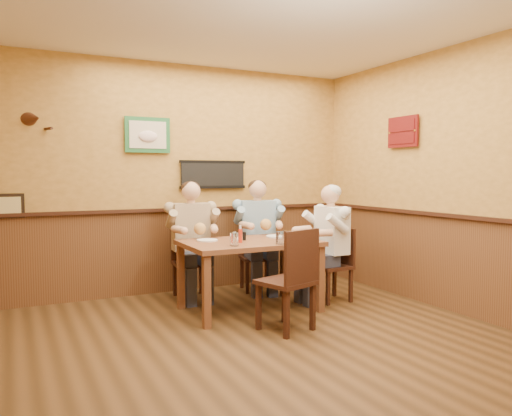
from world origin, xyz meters
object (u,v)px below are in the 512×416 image
(chair_right_end, at_px, (332,265))
(water_glass_left, at_px, (234,239))
(diner_blue_polo, at_px, (257,241))
(dining_table, at_px, (250,249))
(chair_near_side, at_px, (286,279))
(hot_sauce_bottle, at_px, (240,235))
(pepper_shaker, at_px, (244,236))
(chair_back_right, at_px, (257,256))
(chair_back_left, at_px, (191,262))
(salt_shaker, at_px, (235,236))
(diner_tan_shirt, at_px, (191,246))
(cola_tumbler, at_px, (287,236))
(water_glass_mid, at_px, (280,238))
(diner_white_elder, at_px, (332,249))

(chair_right_end, relative_size, water_glass_left, 6.48)
(diner_blue_polo, relative_size, water_glass_left, 9.60)
(dining_table, bearing_deg, chair_near_side, -89.44)
(hot_sauce_bottle, distance_m, pepper_shaker, 0.19)
(chair_back_right, bearing_deg, chair_back_left, -167.09)
(salt_shaker, bearing_deg, hot_sauce_bottle, -94.38)
(diner_tan_shirt, distance_m, pepper_shaker, 0.83)
(cola_tumbler, bearing_deg, water_glass_mid, -148.28)
(chair_near_side, height_order, water_glass_left, chair_near_side)
(dining_table, xyz_separation_m, hot_sauce_bottle, (-0.15, -0.09, 0.17))
(dining_table, distance_m, chair_right_end, 1.04)
(cola_tumbler, relative_size, salt_shaker, 1.35)
(dining_table, distance_m, cola_tumbler, 0.44)
(diner_blue_polo, relative_size, cola_tumbler, 10.18)
(diner_white_elder, bearing_deg, pepper_shaker, -96.52)
(dining_table, height_order, diner_white_elder, diner_white_elder)
(chair_near_side, bearing_deg, diner_tan_shirt, -92.81)
(diner_tan_shirt, xyz_separation_m, salt_shaker, (0.25, -0.71, 0.18))
(chair_back_right, xyz_separation_m, salt_shaker, (-0.62, -0.71, 0.36))
(diner_white_elder, distance_m, hot_sauce_bottle, 1.19)
(diner_tan_shirt, height_order, water_glass_mid, diner_tan_shirt)
(chair_back_left, distance_m, chair_back_right, 0.87)
(chair_near_side, relative_size, salt_shaker, 10.61)
(chair_back_right, bearing_deg, chair_right_end, -45.09)
(cola_tumbler, bearing_deg, pepper_shaker, 135.02)
(chair_right_end, bearing_deg, cola_tumbler, -73.27)
(chair_near_side, relative_size, diner_blue_polo, 0.77)
(salt_shaker, bearing_deg, cola_tumbler, -39.61)
(dining_table, height_order, chair_back_right, chair_back_right)
(water_glass_mid, bearing_deg, diner_blue_polo, 74.63)
(diner_blue_polo, height_order, water_glass_mid, diner_blue_polo)
(chair_back_right, xyz_separation_m, water_glass_mid, (-0.32, -1.15, 0.38))
(salt_shaker, bearing_deg, diner_tan_shirt, 109.36)
(dining_table, height_order, water_glass_left, water_glass_left)
(diner_tan_shirt, xyz_separation_m, cola_tumbler, (0.68, -1.07, 0.20))
(dining_table, xyz_separation_m, pepper_shaker, (-0.04, 0.05, 0.14))
(chair_back_left, distance_m, diner_tan_shirt, 0.18)
(diner_white_elder, bearing_deg, diner_tan_shirt, -121.54)
(chair_near_side, distance_m, cola_tumbler, 0.65)
(salt_shaker, bearing_deg, chair_back_left, 109.36)
(water_glass_mid, bearing_deg, chair_near_side, -111.96)
(dining_table, xyz_separation_m, diner_blue_polo, (0.48, 0.79, -0.04))
(diner_tan_shirt, bearing_deg, dining_table, -58.68)
(chair_back_right, height_order, salt_shaker, chair_back_right)
(diner_white_elder, relative_size, salt_shaker, 13.27)
(diner_tan_shirt, bearing_deg, diner_blue_polo, 5.37)
(diner_white_elder, bearing_deg, chair_near_side, -55.74)
(dining_table, height_order, chair_back_left, chair_back_left)
(chair_back_right, bearing_deg, salt_shaker, -118.48)
(chair_back_left, distance_m, chair_near_side, 1.59)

